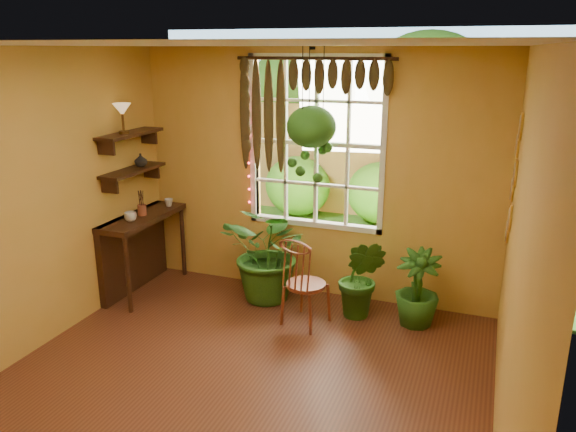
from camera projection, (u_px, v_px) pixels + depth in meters
name	position (u px, v px, depth m)	size (l,w,h in m)	color
floor	(225.00, 400.00, 4.45)	(4.50, 4.50, 0.00)	brown
ceiling	(212.00, 45.00, 3.67)	(4.50, 4.50, 0.00)	white
wall_back	(315.00, 176.00, 6.08)	(4.00, 4.00, 0.00)	gold
wall_left	(7.00, 212.00, 4.73)	(4.50, 4.50, 0.00)	gold
wall_right	(515.00, 278.00, 3.38)	(4.50, 4.50, 0.00)	gold
window	(316.00, 143.00, 6.00)	(1.52, 0.10, 1.86)	white
valance_vine	(306.00, 89.00, 5.76)	(1.70, 0.12, 1.10)	#331C0D
string_lights	(248.00, 136.00, 6.16)	(0.03, 0.03, 1.54)	#FF2633
wall_plates	(513.00, 182.00, 4.94)	(0.04, 0.32, 1.10)	beige
counter_ledge	(136.00, 243.00, 6.37)	(0.40, 1.20, 0.90)	#331C0D
shelf_lower	(133.00, 170.00, 6.11)	(0.25, 0.90, 0.04)	#331C0D
shelf_upper	(130.00, 134.00, 6.00)	(0.25, 0.90, 0.04)	#331C0D
backyard	(406.00, 128.00, 10.16)	(14.00, 10.00, 12.00)	#2E5A19
windsor_chair	(304.00, 296.00, 5.60)	(0.49, 0.51, 1.07)	brown
potted_plant_left	(271.00, 252.00, 6.08)	(1.00, 0.87, 1.11)	#174813
potted_plant_mid	(361.00, 278.00, 5.71)	(0.48, 0.38, 0.87)	#174813
potted_plant_right	(417.00, 288.00, 5.57)	(0.44, 0.44, 0.79)	#174813
hanging_basket	(311.00, 130.00, 5.71)	(0.51, 0.51, 1.35)	black
cup_a	(131.00, 217.00, 5.99)	(0.13, 0.13, 0.10)	silver
cup_b	(169.00, 203.00, 6.56)	(0.10, 0.10, 0.09)	beige
brush_jar	(141.00, 203.00, 6.19)	(0.10, 0.10, 0.36)	brown
shelf_vase	(141.00, 160.00, 6.21)	(0.14, 0.14, 0.14)	#B2AD99
tiffany_lamp	(122.00, 111.00, 5.81)	(0.19, 0.19, 0.32)	brown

